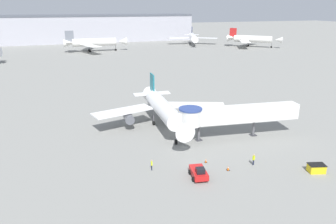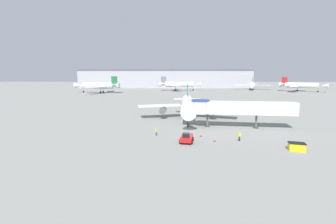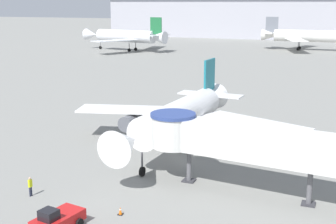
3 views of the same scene
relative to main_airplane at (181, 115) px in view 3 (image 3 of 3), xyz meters
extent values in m
plane|color=gray|center=(0.43, -3.16, -3.85)|extent=(800.00, 800.00, 0.00)
cylinder|color=white|center=(-0.04, -0.63, 0.13)|extent=(4.23, 17.01, 3.28)
cone|color=white|center=(-0.69, -12.15, 0.13)|extent=(3.48, 3.79, 3.28)
cone|color=white|center=(0.51, 8.93, 0.13)|extent=(3.55, 5.10, 3.28)
cube|color=white|center=(-7.50, 2.16, -0.45)|extent=(12.58, 6.97, 0.22)
cube|color=white|center=(7.70, 1.30, -0.45)|extent=(12.60, 8.11, 0.22)
cube|color=#19707F|center=(0.49, 8.69, 3.08)|extent=(0.43, 3.31, 4.26)
cube|color=white|center=(0.52, 9.18, 0.70)|extent=(8.24, 2.77, 0.18)
cylinder|color=#565960|center=(-6.60, 1.12, -1.60)|extent=(1.99, 3.40, 1.80)
cylinder|color=#565960|center=(6.69, 0.36, -1.60)|extent=(1.99, 3.40, 1.80)
cylinder|color=#4C4C51|center=(-0.52, -9.08, -2.45)|extent=(0.18, 0.18, 1.89)
cylinder|color=black|center=(-0.52, -9.08, -3.40)|extent=(0.31, 0.91, 0.90)
cylinder|color=#4C4C51|center=(-1.39, 1.56, -2.45)|extent=(0.22, 0.22, 1.89)
cylinder|color=black|center=(-1.39, 1.56, -3.40)|extent=(0.45, 0.92, 0.90)
cylinder|color=#4C4C51|center=(1.56, 1.39, -2.45)|extent=(0.22, 0.22, 1.89)
cylinder|color=black|center=(1.56, 1.39, -3.40)|extent=(0.45, 0.92, 0.90)
cube|color=silver|center=(12.52, -9.66, 0.61)|extent=(20.69, 4.95, 2.80)
cylinder|color=silver|center=(2.33, -8.48, 0.61)|extent=(3.90, 3.90, 2.80)
cylinder|color=navy|center=(2.33, -8.48, 2.16)|extent=(4.10, 4.10, 0.30)
cylinder|color=#56565B|center=(3.96, -8.67, -2.32)|extent=(0.44, 0.44, 3.06)
cube|color=#333338|center=(3.96, -8.67, -3.79)|extent=(1.10, 1.10, 0.12)
cylinder|color=#56565B|center=(14.56, -9.90, -2.32)|extent=(0.44, 0.44, 3.06)
cube|color=#333338|center=(14.56, -9.90, -3.79)|extent=(1.10, 1.10, 0.12)
cube|color=red|center=(-1.58, -20.97, -3.10)|extent=(2.55, 4.06, 0.80)
cube|color=black|center=(-1.72, -21.81, -2.35)|extent=(1.33, 1.24, 0.72)
cylinder|color=black|center=(-2.39, -19.77, -3.50)|extent=(0.42, 0.73, 0.69)
cylinder|color=black|center=(-0.42, -20.10, -3.50)|extent=(0.42, 0.73, 0.69)
cube|color=black|center=(1.39, -17.14, -3.83)|extent=(0.39, 0.39, 0.04)
cone|color=orange|center=(1.39, -17.14, -3.51)|extent=(0.27, 0.27, 0.60)
cylinder|color=white|center=(1.39, -17.14, -3.43)|extent=(0.15, 0.15, 0.07)
cylinder|color=#1E2338|center=(-7.23, -16.88, -3.44)|extent=(0.12, 0.12, 0.81)
cylinder|color=#1E2338|center=(-7.21, -16.71, -3.44)|extent=(0.12, 0.12, 0.81)
cube|color=#D1E019|center=(-7.22, -16.79, -2.71)|extent=(0.23, 0.34, 0.64)
sphere|color=tan|center=(-7.22, -16.79, -2.28)|extent=(0.22, 0.22, 0.22)
cylinder|color=silver|center=(-55.09, 95.26, 1.11)|extent=(22.40, 7.61, 4.10)
cone|color=silver|center=(-69.80, 97.68, 1.11)|extent=(5.11, 4.77, 4.10)
cone|color=silver|center=(-42.81, 93.25, 1.11)|extent=(6.73, 5.04, 4.10)
cube|color=silver|center=(-50.58, 104.23, 0.39)|extent=(7.44, 15.68, 0.22)
cube|color=silver|center=(-53.69, 85.32, 0.39)|extent=(11.56, 15.79, 0.22)
cube|color=#1E6638|center=(-43.12, 93.30, 4.79)|extent=(4.23, 0.93, 5.33)
cube|color=silver|center=(-42.51, 93.20, 1.82)|extent=(4.59, 10.59, 0.18)
cylinder|color=#4C4C51|center=(-65.95, 97.05, -2.12)|extent=(0.18, 0.18, 2.36)
cylinder|color=black|center=(-65.95, 97.05, -3.30)|extent=(1.13, 0.43, 1.10)
cylinder|color=#4C4C51|center=(-52.08, 96.64, -2.12)|extent=(0.22, 0.22, 2.36)
cylinder|color=black|center=(-52.08, 96.64, -3.30)|extent=(1.15, 0.57, 1.10)
cylinder|color=#4C4C51|center=(-52.68, 93.00, -2.12)|extent=(0.22, 0.22, 2.36)
cylinder|color=black|center=(-52.68, 93.00, -3.30)|extent=(1.15, 0.57, 1.10)
cylinder|color=white|center=(1.59, 119.82, 1.01)|extent=(22.45, 4.06, 4.01)
cone|color=white|center=(-11.03, 119.85, 1.01)|extent=(6.02, 4.02, 4.01)
cube|color=white|center=(-1.32, 110.65, 0.31)|extent=(9.41, 15.27, 0.22)
cube|color=white|center=(-1.28, 129.01, 0.31)|extent=(9.46, 15.27, 0.22)
cube|color=slate|center=(-10.73, 119.85, 4.62)|extent=(4.27, 0.25, 5.21)
cube|color=white|center=(-11.33, 119.85, 1.71)|extent=(3.01, 9.76, 0.18)
cylinder|color=#4C4C51|center=(-1.22, 118.02, -2.14)|extent=(0.22, 0.22, 2.31)
cylinder|color=black|center=(-1.22, 118.02, -3.30)|extent=(1.10, 0.40, 1.10)
cylinder|color=#4C4C51|center=(-1.21, 121.63, -2.14)|extent=(0.22, 0.22, 2.31)
cylinder|color=black|center=(-1.21, 121.63, -3.30)|extent=(1.10, 0.40, 1.10)
cube|color=#A8A8B2|center=(-10.97, 171.84, 4.41)|extent=(171.40, 21.08, 16.51)
cube|color=#4C515B|center=(-10.97, 171.84, 13.26)|extent=(171.40, 21.50, 1.20)
camera|label=1|loc=(-19.13, -58.41, 19.21)|focal=35.00mm
camera|label=2|loc=(-4.19, -59.06, 7.60)|focal=24.00mm
camera|label=3|loc=(17.05, -46.44, 11.95)|focal=50.00mm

